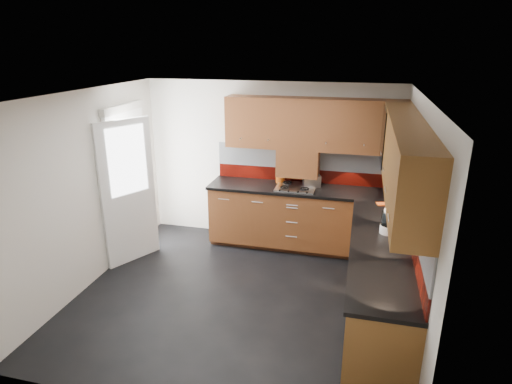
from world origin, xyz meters
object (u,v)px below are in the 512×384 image
(utensil_pot, at_px, (280,176))
(food_processor, at_px, (388,222))
(gas_hob, at_px, (296,187))
(toaster, at_px, (312,181))

(utensil_pot, relative_size, food_processor, 1.67)
(food_processor, bearing_deg, gas_hob, 133.32)
(food_processor, bearing_deg, utensil_pot, 134.81)
(gas_hob, height_order, food_processor, food_processor)
(gas_hob, distance_m, toaster, 0.25)
(gas_hob, bearing_deg, utensil_pot, 142.81)
(utensil_pot, bearing_deg, gas_hob, -37.19)
(gas_hob, relative_size, utensil_pot, 1.17)
(toaster, height_order, food_processor, food_processor)
(toaster, relative_size, food_processor, 1.00)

